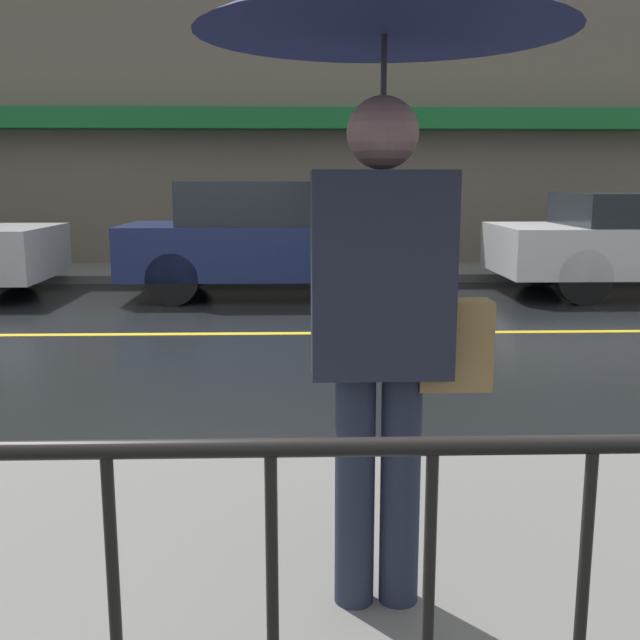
% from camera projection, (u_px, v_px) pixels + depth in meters
% --- Properties ---
extents(ground_plane, '(80.00, 80.00, 0.00)m').
position_uv_depth(ground_plane, '(192.00, 334.00, 7.80)').
color(ground_plane, black).
extents(sidewalk_far, '(28.00, 1.83, 0.13)m').
position_uv_depth(sidewalk_far, '(231.00, 272.00, 12.48)').
color(sidewalk_far, slate).
rests_on(sidewalk_far, ground_plane).
extents(lane_marking, '(25.20, 0.12, 0.01)m').
position_uv_depth(lane_marking, '(192.00, 334.00, 7.80)').
color(lane_marking, gold).
rests_on(lane_marking, ground_plane).
extents(building_storefront, '(28.00, 0.85, 5.55)m').
position_uv_depth(building_storefront, '(233.00, 111.00, 12.99)').
color(building_storefront, '#706656').
rests_on(building_storefront, ground_plane).
extents(pedestrian, '(1.18, 1.18, 2.17)m').
position_uv_depth(pedestrian, '(385.00, 82.00, 2.32)').
color(pedestrian, '#23283D').
rests_on(pedestrian, sidewalk_near).
extents(car_navy, '(3.95, 1.70, 1.56)m').
position_uv_depth(car_navy, '(267.00, 239.00, 10.22)').
color(car_navy, '#19234C').
rests_on(car_navy, ground_plane).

